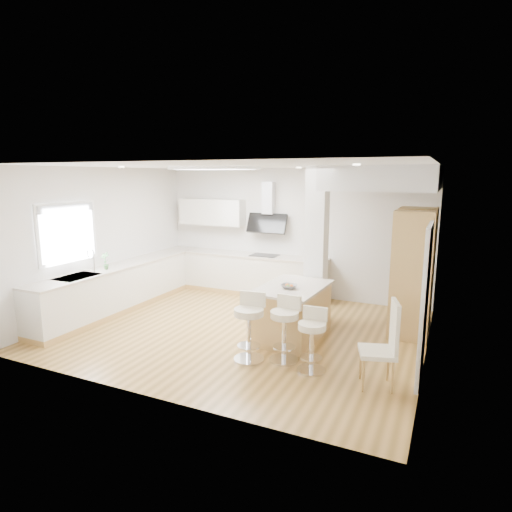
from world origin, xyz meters
The scene contains 18 objects.
ground centered at (0.00, 0.00, 0.00)m, with size 6.00×6.00×0.00m, color #AE8140.
ceiling centered at (0.00, 0.00, 0.00)m, with size 6.00×5.00×0.02m, color silver.
wall_back centered at (0.00, 2.50, 1.40)m, with size 6.00×0.04×2.80m, color silver.
wall_left centered at (-3.00, 0.00, 1.40)m, with size 0.04×5.00×2.80m, color silver.
wall_right centered at (3.00, 0.00, 1.40)m, with size 0.04×5.00×2.80m, color silver.
skylight centered at (-0.79, 0.60, 2.77)m, with size 4.10×2.10×0.06m.
window_left centered at (-2.96, -0.90, 1.69)m, with size 0.06×1.28×1.07m.
doorway_right centered at (2.97, -0.60, 1.00)m, with size 0.05×1.00×2.10m.
counter_left centered at (-2.70, 0.23, 0.46)m, with size 0.63×4.50×1.35m.
counter_back centered at (-0.91, 2.22, 0.70)m, with size 3.62×0.63×2.50m.
pillar centered at (1.05, 0.95, 1.40)m, with size 0.35×0.35×2.80m.
soffit centered at (2.10, 1.40, 2.60)m, with size 1.78×2.20×0.40m.
oven_column centered at (2.68, 1.23, 1.05)m, with size 0.63×1.21×2.10m.
peninsula centered at (0.94, 0.04, 0.44)m, with size 1.03×1.49×0.95m.
bar_stool_a centered at (0.67, -1.04, 0.56)m, with size 0.48×0.48×0.99m.
bar_stool_b centered at (1.15, -0.84, 0.53)m, with size 0.46×0.46×0.95m.
bar_stool_c centered at (1.60, -1.00, 0.49)m, with size 0.40×0.40×0.88m.
dining_chair centered at (2.57, -1.05, 0.60)m, with size 0.55×0.55×1.13m.
Camera 1 is at (3.21, -6.31, 2.65)m, focal length 30.00 mm.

